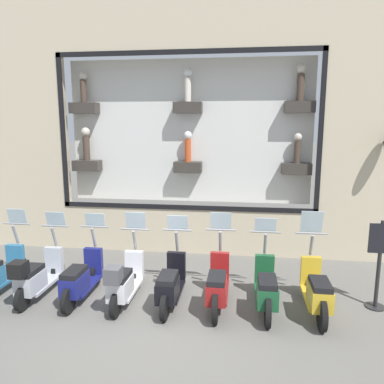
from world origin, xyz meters
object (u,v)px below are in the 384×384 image
(scooter_green_1, at_px, (266,288))
(scooter_white_4, at_px, (124,281))
(scooter_black_3, at_px, (170,284))
(scooter_navy_5, at_px, (81,279))
(shop_sign_post, at_px, (379,262))
(scooter_silver_6, at_px, (36,276))
(scooter_yellow_0, at_px, (316,291))
(scooter_red_2, at_px, (218,285))

(scooter_green_1, xyz_separation_m, scooter_white_4, (-0.07, 2.65, 0.02))
(scooter_green_1, bearing_deg, scooter_black_3, 90.15)
(scooter_black_3, height_order, scooter_navy_5, scooter_black_3)
(scooter_navy_5, relative_size, shop_sign_post, 1.07)
(scooter_green_1, relative_size, scooter_silver_6, 1.01)
(scooter_navy_5, distance_m, scooter_silver_6, 0.89)
(scooter_green_1, height_order, scooter_white_4, scooter_white_4)
(scooter_yellow_0, xyz_separation_m, scooter_green_1, (-0.01, 0.88, -0.01))
(scooter_green_1, height_order, scooter_red_2, scooter_red_2)
(scooter_red_2, distance_m, shop_sign_post, 2.99)
(scooter_silver_6, bearing_deg, scooter_yellow_0, -89.15)
(scooter_navy_5, distance_m, shop_sign_post, 5.62)
(scooter_black_3, xyz_separation_m, scooter_silver_6, (-0.07, 2.65, 0.03))
(scooter_green_1, bearing_deg, shop_sign_post, -78.73)
(scooter_green_1, distance_m, scooter_red_2, 0.88)
(scooter_navy_5, xyz_separation_m, shop_sign_post, (0.41, -5.58, 0.48))
(scooter_red_2, bearing_deg, shop_sign_post, -82.16)
(scooter_yellow_0, xyz_separation_m, scooter_silver_6, (-0.08, 5.30, 0.00))
(scooter_navy_5, height_order, scooter_silver_6, same)
(scooter_red_2, xyz_separation_m, shop_sign_post, (0.40, -2.93, 0.45))
(scooter_green_1, bearing_deg, scooter_yellow_0, -89.62)
(scooter_black_3, relative_size, scooter_navy_5, 1.00)
(scooter_red_2, bearing_deg, scooter_navy_5, 90.18)
(scooter_green_1, relative_size, scooter_black_3, 1.01)
(scooter_red_2, bearing_deg, scooter_green_1, -90.27)
(scooter_red_2, height_order, shop_sign_post, shop_sign_post)
(scooter_green_1, relative_size, scooter_white_4, 1.01)
(scooter_black_3, distance_m, scooter_navy_5, 1.77)
(scooter_yellow_0, xyz_separation_m, shop_sign_post, (0.40, -1.16, 0.45))
(scooter_white_4, bearing_deg, scooter_black_3, -85.66)
(shop_sign_post, bearing_deg, scooter_green_1, 101.27)
(scooter_yellow_0, height_order, scooter_silver_6, scooter_yellow_0)
(scooter_black_3, height_order, shop_sign_post, shop_sign_post)
(scooter_yellow_0, bearing_deg, scooter_navy_5, 90.13)
(scooter_yellow_0, relative_size, scooter_navy_5, 1.01)
(scooter_white_4, distance_m, scooter_silver_6, 1.77)
(scooter_black_3, bearing_deg, scooter_silver_6, 91.46)
(scooter_red_2, relative_size, scooter_black_3, 1.01)
(scooter_white_4, bearing_deg, shop_sign_post, -84.17)
(scooter_white_4, relative_size, shop_sign_post, 1.07)
(scooter_navy_5, bearing_deg, scooter_red_2, -89.82)
(scooter_white_4, xyz_separation_m, scooter_navy_5, (0.07, 0.88, -0.03))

